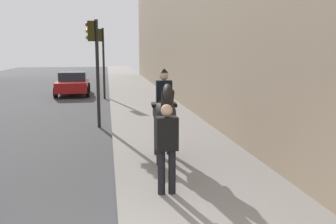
{
  "coord_description": "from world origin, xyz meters",
  "views": [
    {
      "loc": [
        -4.19,
        0.11,
        2.79
      ],
      "look_at": [
        4.0,
        -1.23,
        1.4
      ],
      "focal_mm": 39.66,
      "sensor_mm": 36.0,
      "label": 1
    }
  ],
  "objects_px": {
    "mounted_horse_near": "(164,111)",
    "traffic_light_far_curb": "(102,52)",
    "pedestrian_greeting": "(167,143)",
    "traffic_light_near_curb": "(95,56)",
    "car_mid_lane": "(73,83)"
  },
  "relations": [
    {
      "from": "pedestrian_greeting",
      "to": "traffic_light_near_curb",
      "type": "bearing_deg",
      "value": 10.34
    },
    {
      "from": "mounted_horse_near",
      "to": "traffic_light_far_curb",
      "type": "xyz_separation_m",
      "value": [
        12.95,
        1.6,
        1.34
      ]
    },
    {
      "from": "mounted_horse_near",
      "to": "car_mid_lane",
      "type": "xyz_separation_m",
      "value": [
        15.24,
        3.47,
        -0.6
      ]
    },
    {
      "from": "pedestrian_greeting",
      "to": "traffic_light_far_curb",
      "type": "xyz_separation_m",
      "value": [
        15.09,
        1.31,
        1.59
      ]
    },
    {
      "from": "traffic_light_far_curb",
      "to": "car_mid_lane",
      "type": "bearing_deg",
      "value": 39.29
    },
    {
      "from": "traffic_light_near_curb",
      "to": "pedestrian_greeting",
      "type": "bearing_deg",
      "value": -168.11
    },
    {
      "from": "pedestrian_greeting",
      "to": "traffic_light_near_curb",
      "type": "distance_m",
      "value": 7.27
    },
    {
      "from": "traffic_light_far_curb",
      "to": "traffic_light_near_curb",
      "type": "bearing_deg",
      "value": 178.88
    },
    {
      "from": "mounted_horse_near",
      "to": "traffic_light_near_curb",
      "type": "xyz_separation_m",
      "value": [
        4.82,
        1.76,
        1.23
      ]
    },
    {
      "from": "pedestrian_greeting",
      "to": "traffic_light_far_curb",
      "type": "distance_m",
      "value": 15.23
    },
    {
      "from": "car_mid_lane",
      "to": "traffic_light_far_curb",
      "type": "bearing_deg",
      "value": 37.93
    },
    {
      "from": "mounted_horse_near",
      "to": "car_mid_lane",
      "type": "height_order",
      "value": "mounted_horse_near"
    },
    {
      "from": "pedestrian_greeting",
      "to": "mounted_horse_near",
      "type": "bearing_deg",
      "value": -9.26
    },
    {
      "from": "pedestrian_greeting",
      "to": "traffic_light_far_curb",
      "type": "relative_size",
      "value": 0.42
    },
    {
      "from": "car_mid_lane",
      "to": "traffic_light_far_curb",
      "type": "distance_m",
      "value": 3.54
    }
  ]
}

